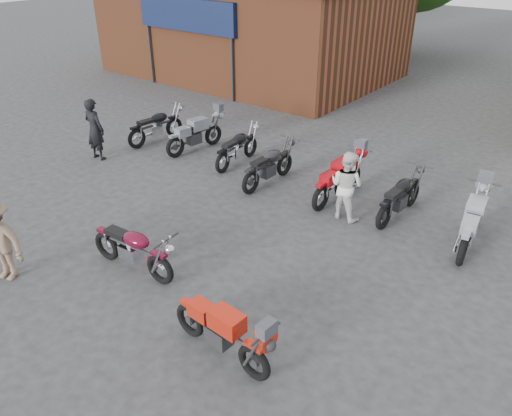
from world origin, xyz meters
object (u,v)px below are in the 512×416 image
Objects in this scene: sportbike at (222,329)px; row_bike_5 at (401,194)px; row_bike_6 at (473,220)px; vintage_motorcycle at (133,246)px; person_dark at (95,129)px; row_bike_2 at (238,146)px; row_bike_3 at (269,163)px; person_light at (346,186)px; row_bike_0 at (156,124)px; row_bike_1 at (195,132)px; helmet at (153,259)px; row_bike_4 at (339,177)px.

row_bike_5 reaches higher than sportbike.
row_bike_6 is at bearing -96.73° from row_bike_5.
vintage_motorcycle is 1.01× the size of row_bike_5.
person_dark is 4.09m from row_bike_2.
row_bike_5 is 0.93× the size of row_bike_6.
row_bike_3 is (1.46, -0.48, 0.02)m from row_bike_2.
person_light is 0.82× the size of row_bike_3.
vintage_motorcycle is at bearing -175.38° from row_bike_3.
sportbike is 0.96× the size of row_bike_0.
row_bike_6 is (8.14, -0.28, 0.02)m from row_bike_1.
helmet is at bearing -127.75° from row_bike_0.
person_dark is 10.14m from row_bike_6.
row_bike_6 is (1.96, 5.52, 0.05)m from sportbike.
vintage_motorcycle is at bearing -99.94° from helmet.
row_bike_0 is at bearing 147.06° from sportbike.
person_light is 3.97m from row_bike_2.
row_bike_0 is (-7.64, 5.57, 0.02)m from sportbike.
row_bike_5 is (3.02, 4.79, 0.45)m from helmet.
vintage_motorcycle is 1.00× the size of row_bike_0.
helmet is 0.12× the size of row_bike_4.
vintage_motorcycle reaches higher than row_bike_0.
row_bike_5 is (1.54, 0.10, -0.03)m from row_bike_4.
row_bike_1 is (-6.18, 5.80, 0.03)m from sportbike.
vintage_motorcycle is at bearing 151.47° from row_bike_5.
row_bike_3 is at bearing -4.89° from person_light.
helmet is 6.73m from row_bike_0.
sportbike is 0.93× the size of row_bike_4.
person_light is (-0.68, 4.97, 0.26)m from sportbike.
row_bike_1 is 0.98× the size of row_bike_4.
sportbike is 9.46m from row_bike_0.
row_bike_4 is 3.21m from row_bike_6.
vintage_motorcycle reaches higher than sportbike.
helmet is 0.13× the size of row_bike_2.
sportbike is 7.77× the size of helmet.
helmet is 0.12× the size of row_bike_1.
helmet is (-2.73, 1.00, -0.44)m from sportbike.
vintage_motorcycle is 1.05× the size of row_bike_2.
person_light is at bearing -174.47° from person_dark.
vintage_motorcycle is 1.11× the size of person_dark.
person_light is (2.12, 4.35, 0.23)m from vintage_motorcycle.
row_bike_0 is at bearing 81.70° from row_bike_6.
row_bike_6 is at bearing 41.26° from vintage_motorcycle.
row_bike_0 is at bearing -105.16° from person_dark.
row_bike_6 reaches higher than vintage_motorcycle.
person_dark reaches higher than row_bike_5.
row_bike_0 is (-4.91, 4.57, 0.46)m from helmet.
row_bike_1 is at bearing 90.41° from row_bike_4.
sportbike is 6.16m from row_bike_3.
vintage_motorcycle is at bearing 127.86° from row_bike_6.
row_bike_5 is at bearing 90.33° from sportbike.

